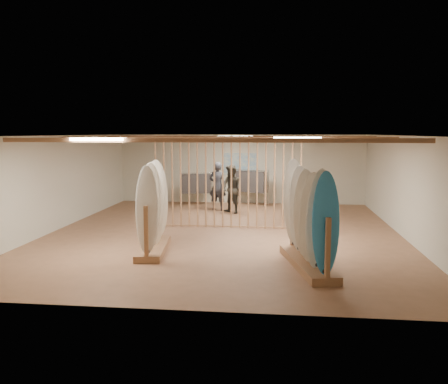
# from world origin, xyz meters

# --- Properties ---
(floor) EXTENTS (12.00, 12.00, 0.00)m
(floor) POSITION_xyz_m (0.00, 0.00, 0.00)
(floor) COLOR #99694A
(floor) RESTS_ON ground
(ceiling) EXTENTS (12.00, 12.00, 0.00)m
(ceiling) POSITION_xyz_m (0.00, 0.00, 2.80)
(ceiling) COLOR gray
(ceiling) RESTS_ON ground
(wall_back) EXTENTS (12.00, 0.00, 12.00)m
(wall_back) POSITION_xyz_m (0.00, 6.00, 1.40)
(wall_back) COLOR beige
(wall_back) RESTS_ON ground
(wall_front) EXTENTS (12.00, 0.00, 12.00)m
(wall_front) POSITION_xyz_m (0.00, -6.00, 1.40)
(wall_front) COLOR beige
(wall_front) RESTS_ON ground
(wall_left) EXTENTS (0.00, 12.00, 12.00)m
(wall_left) POSITION_xyz_m (-5.00, 0.00, 1.40)
(wall_left) COLOR beige
(wall_left) RESTS_ON ground
(wall_right) EXTENTS (0.00, 12.00, 12.00)m
(wall_right) POSITION_xyz_m (5.00, 0.00, 1.40)
(wall_right) COLOR beige
(wall_right) RESTS_ON ground
(ceiling_slats) EXTENTS (9.50, 6.12, 0.10)m
(ceiling_slats) POSITION_xyz_m (0.00, 0.00, 2.72)
(ceiling_slats) COLOR #9A6A46
(ceiling_slats) RESTS_ON ground
(light_panels) EXTENTS (1.20, 0.35, 0.06)m
(light_panels) POSITION_xyz_m (0.00, 0.00, 2.74)
(light_panels) COLOR white
(light_panels) RESTS_ON ground
(bamboo_partition) EXTENTS (4.45, 0.05, 2.78)m
(bamboo_partition) POSITION_xyz_m (0.00, 0.80, 1.40)
(bamboo_partition) COLOR tan
(bamboo_partition) RESTS_ON ground
(poster) EXTENTS (1.40, 0.03, 0.90)m
(poster) POSITION_xyz_m (0.00, 5.98, 1.60)
(poster) COLOR #3577BB
(poster) RESTS_ON ground
(rack_left) EXTENTS (0.86, 2.32, 2.16)m
(rack_left) POSITION_xyz_m (-1.47, -2.27, 0.74)
(rack_left) COLOR #9A6A46
(rack_left) RESTS_ON floor
(rack_right) EXTENTS (1.19, 2.78, 2.19)m
(rack_right) POSITION_xyz_m (2.19, -3.19, 0.75)
(rack_right) COLOR #9A6A46
(rack_right) RESTS_ON floor
(clothing_rack_a) EXTENTS (1.21, 0.57, 1.33)m
(clothing_rack_a) POSITION_xyz_m (-1.71, 5.14, 0.86)
(clothing_rack_a) COLOR silver
(clothing_rack_a) RESTS_ON floor
(clothing_rack_b) EXTENTS (1.28, 0.81, 1.44)m
(clothing_rack_b) POSITION_xyz_m (0.47, 5.40, 0.94)
(clothing_rack_b) COLOR silver
(clothing_rack_b) RESTS_ON floor
(shopper_a) EXTENTS (0.84, 0.66, 2.06)m
(shopper_a) POSITION_xyz_m (-0.70, 4.00, 1.03)
(shopper_a) COLOR #26282E
(shopper_a) RESTS_ON floor
(shopper_b) EXTENTS (1.21, 1.17, 1.97)m
(shopper_b) POSITION_xyz_m (-0.12, 3.42, 0.98)
(shopper_b) COLOR #332F27
(shopper_b) RESTS_ON floor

